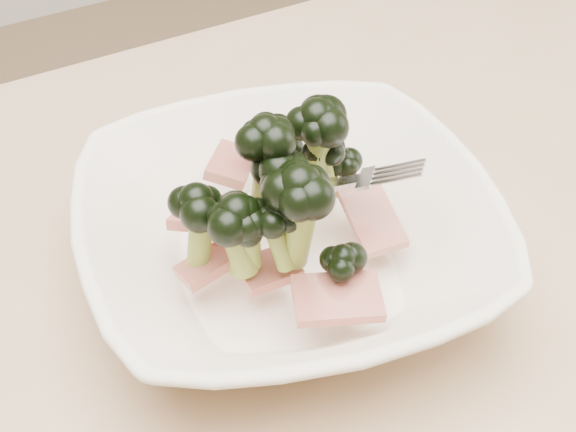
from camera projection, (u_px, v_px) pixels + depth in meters
name	position (u px, v px, depth m)	size (l,w,h in m)	color
broccoli_dish	(287.00, 231.00, 0.51)	(0.32, 0.32, 0.13)	white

